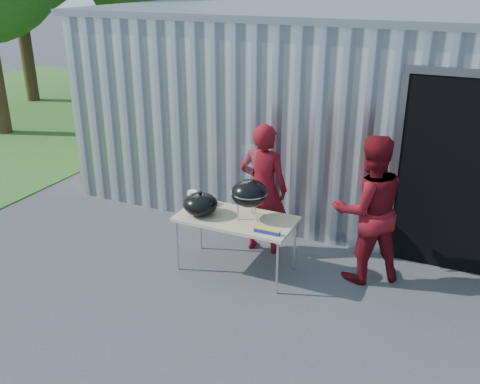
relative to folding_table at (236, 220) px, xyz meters
The scene contains 11 objects.
ground 0.93m from the folding_table, 124.88° to the right, with size 80.00×80.00×0.00m, color #38383A.
building 4.22m from the folding_table, 82.05° to the left, with size 8.20×6.20×3.10m.
grass_patch 10.87m from the folding_table, 149.48° to the left, with size 10.00×12.00×0.02m, color #2D591E.
folding_table is the anchor object (origin of this frame).
kettle_grill 0.49m from the folding_table, 17.96° to the left, with size 0.46×0.46×0.94m.
grill_lid 0.49m from the folding_table, 167.41° to the right, with size 0.44×0.44×0.32m.
paper_towels 0.62m from the folding_table, behind, with size 0.12×0.12×0.28m, color white.
white_tub 0.60m from the folding_table, 157.18° to the left, with size 0.20×0.15×0.10m, color white.
foil_box 0.59m from the folding_table, 25.47° to the right, with size 0.32×0.06×0.06m.
person_cook 0.71m from the folding_table, 81.55° to the left, with size 0.66×0.44×1.82m, color maroon.
person_bystander 1.64m from the folding_table, 18.50° to the left, with size 0.91×0.71×1.88m, color maroon.
Camera 1 is at (2.93, -5.04, 3.61)m, focal length 40.00 mm.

